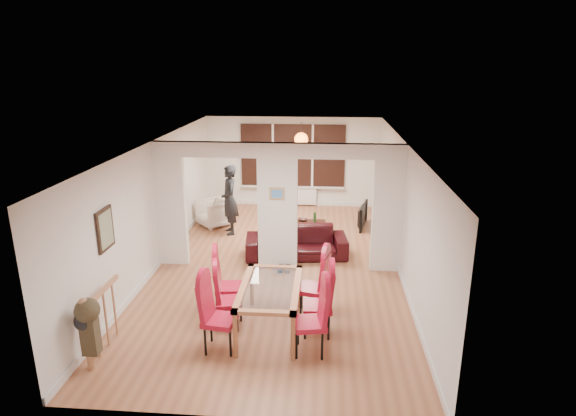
# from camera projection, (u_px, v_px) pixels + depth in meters

# --- Properties ---
(floor) EXTENTS (5.00, 9.00, 0.01)m
(floor) POSITION_uv_depth(u_px,v_px,m) (278.00, 266.00, 10.09)
(floor) COLOR #9E603F
(floor) RESTS_ON ground
(room_walls) EXTENTS (5.00, 9.00, 2.60)m
(room_walls) POSITION_uv_depth(u_px,v_px,m) (278.00, 207.00, 9.71)
(room_walls) COLOR silver
(room_walls) RESTS_ON floor
(divider_wall) EXTENTS (5.00, 0.18, 2.60)m
(divider_wall) POSITION_uv_depth(u_px,v_px,m) (278.00, 207.00, 9.71)
(divider_wall) COLOR white
(divider_wall) RESTS_ON floor
(bay_window_blinds) EXTENTS (3.00, 0.08, 1.80)m
(bay_window_blinds) POSITION_uv_depth(u_px,v_px,m) (293.00, 156.00, 13.88)
(bay_window_blinds) COLOR black
(bay_window_blinds) RESTS_ON room_walls
(radiator) EXTENTS (1.40, 0.08, 0.50)m
(radiator) POSITION_uv_depth(u_px,v_px,m) (293.00, 196.00, 14.19)
(radiator) COLOR white
(radiator) RESTS_ON floor
(pendant_light) EXTENTS (0.36, 0.36, 0.36)m
(pendant_light) POSITION_uv_depth(u_px,v_px,m) (301.00, 139.00, 12.58)
(pendant_light) COLOR orange
(pendant_light) RESTS_ON room_walls
(stair_newel) EXTENTS (0.40, 1.20, 1.10)m
(stair_newel) POSITION_uv_depth(u_px,v_px,m) (104.00, 315.00, 7.05)
(stair_newel) COLOR #AF7450
(stair_newel) RESTS_ON floor
(wall_poster) EXTENTS (0.04, 0.52, 0.67)m
(wall_poster) POSITION_uv_depth(u_px,v_px,m) (105.00, 229.00, 7.52)
(wall_poster) COLOR gray
(wall_poster) RESTS_ON room_walls
(pillar_photo) EXTENTS (0.30, 0.03, 0.25)m
(pillar_photo) POSITION_uv_depth(u_px,v_px,m) (277.00, 194.00, 9.53)
(pillar_photo) COLOR #4C8CD8
(pillar_photo) RESTS_ON divider_wall
(dining_table) EXTENTS (0.93, 1.65, 0.77)m
(dining_table) POSITION_uv_depth(u_px,v_px,m) (270.00, 308.00, 7.58)
(dining_table) COLOR #9A5A38
(dining_table) RESTS_ON floor
(dining_chair_la) EXTENTS (0.51, 0.51, 1.12)m
(dining_chair_la) POSITION_uv_depth(u_px,v_px,m) (220.00, 315.00, 7.03)
(dining_chair_la) COLOR #A21029
(dining_chair_la) RESTS_ON floor
(dining_chair_lb) EXTENTS (0.49, 0.49, 1.02)m
(dining_chair_lb) POSITION_uv_depth(u_px,v_px,m) (228.00, 298.00, 7.66)
(dining_chair_lb) COLOR #A21029
(dining_chair_lb) RESTS_ON floor
(dining_chair_lc) EXTENTS (0.49, 0.49, 1.08)m
(dining_chair_lc) POSITION_uv_depth(u_px,v_px,m) (229.00, 283.00, 8.09)
(dining_chair_lc) COLOR #A21029
(dining_chair_lc) RESTS_ON floor
(dining_chair_ra) EXTENTS (0.52, 0.52, 1.12)m
(dining_chair_ra) POSITION_uv_depth(u_px,v_px,m) (310.00, 318.00, 6.95)
(dining_chair_ra) COLOR #A21029
(dining_chair_ra) RESTS_ON floor
(dining_chair_rb) EXTENTS (0.47, 0.47, 1.11)m
(dining_chair_rb) POSITION_uv_depth(u_px,v_px,m) (317.00, 301.00, 7.44)
(dining_chair_rb) COLOR #A21029
(dining_chair_rb) RESTS_ON floor
(dining_chair_rc) EXTENTS (0.54, 0.54, 1.12)m
(dining_chair_rc) POSITION_uv_depth(u_px,v_px,m) (312.00, 284.00, 8.01)
(dining_chair_rc) COLOR #A21029
(dining_chair_rc) RESTS_ON floor
(sofa) EXTENTS (2.28, 1.11, 0.64)m
(sofa) POSITION_uv_depth(u_px,v_px,m) (296.00, 242.00, 10.51)
(sofa) COLOR black
(sofa) RESTS_ON floor
(armchair) EXTENTS (1.06, 1.06, 0.69)m
(armchair) POSITION_uv_depth(u_px,v_px,m) (214.00, 213.00, 12.46)
(armchair) COLOR beige
(armchair) RESTS_ON floor
(person) EXTENTS (0.73, 0.60, 1.72)m
(person) POSITION_uv_depth(u_px,v_px,m) (230.00, 200.00, 11.76)
(person) COLOR black
(person) RESTS_ON floor
(television) EXTENTS (1.06, 0.36, 0.61)m
(television) POSITION_uv_depth(u_px,v_px,m) (359.00, 215.00, 12.39)
(television) COLOR black
(television) RESTS_ON floor
(coffee_table) EXTENTS (1.01, 0.59, 0.22)m
(coffee_table) POSITION_uv_depth(u_px,v_px,m) (306.00, 226.00, 12.18)
(coffee_table) COLOR black
(coffee_table) RESTS_ON floor
(bottle) EXTENTS (0.07, 0.07, 0.28)m
(bottle) POSITION_uv_depth(u_px,v_px,m) (315.00, 217.00, 12.09)
(bottle) COLOR #143F19
(bottle) RESTS_ON coffee_table
(bowl) EXTENTS (0.22, 0.22, 0.05)m
(bowl) POSITION_uv_depth(u_px,v_px,m) (303.00, 220.00, 12.23)
(bowl) COLOR black
(bowl) RESTS_ON coffee_table
(shoes) EXTENTS (0.24, 0.26, 0.10)m
(shoes) POSITION_uv_depth(u_px,v_px,m) (284.00, 269.00, 9.82)
(shoes) COLOR black
(shoes) RESTS_ON floor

